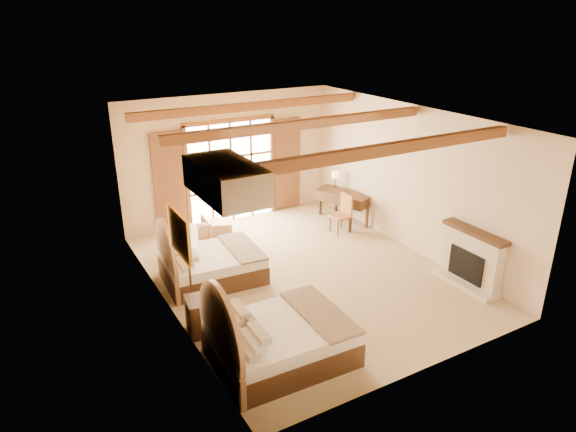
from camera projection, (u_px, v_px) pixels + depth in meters
floor at (302, 273)px, 10.51m from camera, size 7.00×7.00×0.00m
wall_back at (230, 158)px, 12.75m from camera, size 5.50×0.00×5.50m
wall_left at (163, 228)px, 8.66m from camera, size 0.00×7.00×7.00m
wall_right at (410, 179)px, 11.18m from camera, size 0.00×7.00×7.00m
ceiling at (304, 118)px, 9.33m from camera, size 7.00×7.00×0.00m
ceiling_beams at (304, 124)px, 9.37m from camera, size 5.39×4.60×0.18m
french_doors at (231, 172)px, 12.83m from camera, size 3.95×0.08×2.60m
fireplace at (471, 261)px, 9.90m from camera, size 0.46×1.40×1.16m
painting at (180, 234)px, 8.02m from camera, size 0.06×0.95×0.75m
canopy_valance at (226, 180)px, 6.70m from camera, size 0.70×1.40×0.45m
bed_near at (272, 339)px, 7.71m from camera, size 2.08×1.60×1.35m
bed_far at (206, 264)px, 10.09m from camera, size 1.97×1.54×1.24m
nightstand at (203, 315)px, 8.50m from camera, size 0.59×0.59×0.62m
floor_lamp at (187, 242)px, 8.46m from camera, size 0.36×0.36×1.72m
armchair at (192, 233)px, 11.58m from camera, size 0.77×0.79×0.67m
ottoman at (220, 229)px, 12.19m from camera, size 0.67×0.67×0.38m
desk at (343, 205)px, 13.02m from camera, size 1.08×1.56×0.77m
desk_chair at (341, 221)px, 12.38m from camera, size 0.44×0.44×0.95m
desk_lamp at (336, 175)px, 13.21m from camera, size 0.20×0.20×0.39m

